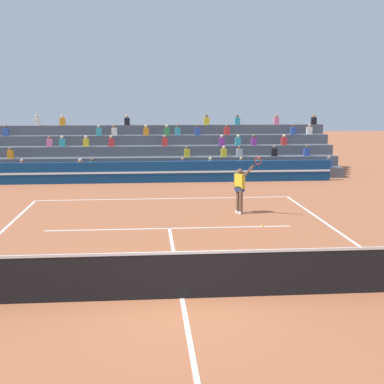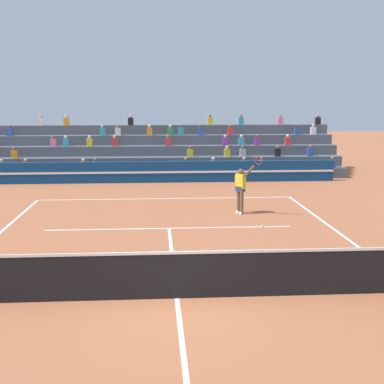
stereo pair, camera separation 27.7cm
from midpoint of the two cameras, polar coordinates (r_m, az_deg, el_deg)
The scene contains 7 objects.
ground_plane at distance 11.87m, azimuth -0.93°, elevation -11.28°, with size 120.00×120.00×0.00m, color #AD603D.
court_lines at distance 11.87m, azimuth -0.93°, elevation -11.26°, with size 11.10×23.90×0.01m.
tennis_net at distance 11.68m, azimuth -0.94°, elevation -8.79°, with size 12.00×0.10×1.10m.
sponsor_banner_wall at distance 27.86m, azimuth -2.76°, elevation 2.15°, with size 18.00×0.26×1.10m.
bleacher_stand at distance 31.58m, azimuth -2.92°, elevation 3.91°, with size 20.23×4.75×3.38m.
tennis_player at distance 20.23m, azimuth 5.64°, elevation 0.42°, with size 0.90×1.06×2.30m.
tennis_ball at distance 18.36m, azimuth 7.96°, elevation -3.61°, with size 0.07×0.07×0.07m, color #C6DB33.
Camera 2 is at (-0.45, -11.07, 4.28)m, focal length 50.00 mm.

